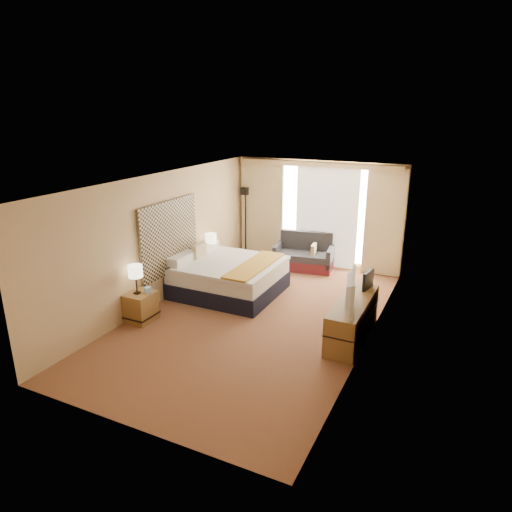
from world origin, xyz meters
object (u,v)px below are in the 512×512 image
at_px(lamp_left, 135,272).
at_px(floor_lamp, 245,208).
at_px(bed, 229,276).
at_px(nightstand_right, 211,267).
at_px(loveseat, 304,257).
at_px(media_dresser, 353,319).
at_px(nightstand_left, 141,307).
at_px(lamp_right, 211,239).
at_px(desk_chair, 360,299).
at_px(television, 346,291).

bearing_deg(lamp_left, floor_lamp, 90.06).
relative_size(bed, lamp_left, 3.76).
distance_m(nightstand_right, loveseat, 2.34).
height_order(media_dresser, loveseat, loveseat).
xyz_separation_m(nightstand_left, nightstand_right, (0.00, 2.50, 0.00)).
distance_m(bed, lamp_right, 1.13).
height_order(desk_chair, television, television).
relative_size(nightstand_right, lamp_right, 1.03).
distance_m(media_dresser, bed, 3.01).
distance_m(media_dresser, lamp_left, 3.93).
relative_size(nightstand_right, floor_lamp, 0.30).
distance_m(nightstand_left, lamp_left, 0.70).
relative_size(nightstand_right, loveseat, 0.37).
height_order(nightstand_right, loveseat, loveseat).
distance_m(lamp_left, television, 3.74).
height_order(loveseat, lamp_left, lamp_left).
bearing_deg(loveseat, lamp_left, -121.24).
distance_m(bed, loveseat, 2.37).
height_order(loveseat, television, television).
xyz_separation_m(bed, floor_lamp, (-0.84, 2.45, 0.94)).
height_order(nightstand_right, bed, bed).
relative_size(floor_lamp, lamp_left, 3.36).
bearing_deg(media_dresser, nightstand_right, 158.60).
bearing_deg(lamp_right, television, -26.61).
xyz_separation_m(nightstand_right, media_dresser, (3.70, -1.45, 0.07)).
height_order(nightstand_right, lamp_left, lamp_left).
xyz_separation_m(desk_chair, television, (-0.02, -1.01, 0.53)).
bearing_deg(nightstand_right, desk_chair, -12.64).
bearing_deg(media_dresser, lamp_right, 158.66).
distance_m(floor_lamp, lamp_left, 4.40).
bearing_deg(media_dresser, nightstand_left, -164.16).
height_order(media_dresser, desk_chair, desk_chair).
height_order(media_dresser, television, television).
bearing_deg(television, loveseat, 15.84).
bearing_deg(nightstand_left, loveseat, 67.20).
relative_size(desk_chair, television, 1.02).
bearing_deg(loveseat, nightstand_right, -145.54).
bearing_deg(desk_chair, nightstand_left, -145.51).
bearing_deg(lamp_right, loveseat, 43.83).
bearing_deg(media_dresser, loveseat, 123.07).
distance_m(lamp_left, lamp_right, 2.52).
bearing_deg(nightstand_right, lamp_left, -90.57).
xyz_separation_m(lamp_left, television, (3.68, 0.71, 0.02)).
xyz_separation_m(nightstand_right, loveseat, (1.72, 1.59, 0.01)).
height_order(nightstand_right, desk_chair, desk_chair).
bearing_deg(loveseat, floor_lamp, 163.28).
bearing_deg(lamp_left, nightstand_right, 89.43).
xyz_separation_m(loveseat, television, (1.93, -3.42, 0.70)).
height_order(nightstand_left, desk_chair, desk_chair).
bearing_deg(loveseat, lamp_right, -144.49).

